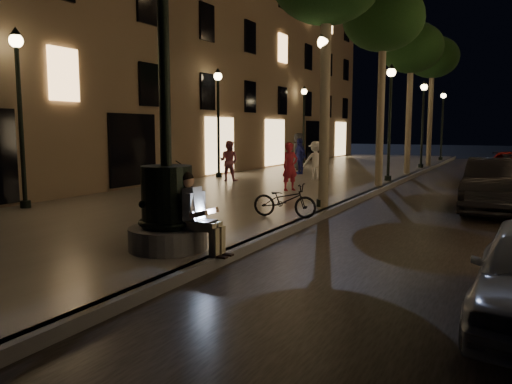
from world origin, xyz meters
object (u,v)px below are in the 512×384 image
Objects in this scene: lamp_curb_b at (390,107)px; lamp_left_b at (218,109)px; car_second at (497,185)px; pedestrian_pink at (229,161)px; seated_man_laptop at (196,211)px; lamp_left_a at (19,95)px; pedestrian_dark at (299,152)px; lamp_curb_a at (323,96)px; lamp_curb_d at (443,116)px; fountain_lamppost at (167,193)px; pedestrian_blue at (300,156)px; tree_far at (433,58)px; car_rear at (510,169)px; tree_second at (383,20)px; lamp_curb_c at (423,113)px; pedestrian_red at (290,166)px; stroller at (170,181)px; bicycle at (285,200)px; lamp_left_c at (304,115)px; pedestrian_white at (316,161)px; tree_third at (411,49)px.

lamp_curb_b is 7.38m from lamp_left_b.
pedestrian_pink reaches higher than car_second.
seated_man_laptop is 0.29× the size of lamp_left_a.
pedestrian_dark is at bearing 72.43° from lamp_left_b.
lamp_curb_a is 24.00m from lamp_curb_d.
fountain_lamppost is 15.66m from pedestrian_blue.
car_second is at bearing -74.69° from tree_far.
car_rear is 2.72× the size of pedestrian_pink.
tree_second reaches higher than lamp_curb_a.
tree_far is at bearing 105.75° from car_second.
lamp_curb_c is 2.84× the size of pedestrian_red.
lamp_curb_a reaches higher than pedestrian_pink.
lamp_curb_a is 5.16m from stroller.
seated_man_laptop is 18.07m from pedestrian_dark.
tree_second is 1.54× the size of lamp_curb_a.
bicycle is (-0.20, -18.04, -2.62)m from lamp_curb_c.
pedestrian_pink is at bearing -150.65° from lamp_curb_b.
fountain_lamppost is at bearing 107.62° from pedestrian_pink.
car_rear is at bearing -47.89° from lamp_curb_c.
car_second is 2.66× the size of pedestrian_blue.
fountain_lamppost is 3.07× the size of pedestrian_red.
tree_second is at bearing -89.90° from tree_far.
lamp_curb_a is 5.59m from car_second.
tree_far is at bearing 99.76° from pedestrian_blue.
lamp_curb_b is 13.94m from lamp_left_a.
pedestrian_pink is at bearing 118.08° from seated_man_laptop.
lamp_left_a reaches higher than car_rear.
lamp_curb_d is 25.55m from stroller.
pedestrian_pink is (1.29, -1.27, -2.20)m from lamp_left_b.
lamp_left_b is 4.65m from pedestrian_blue.
tree_second is 8.04m from pedestrian_pink.
lamp_left_a is at bearing 151.56° from pedestrian_dark.
seated_man_laptop is 23.21m from lamp_left_c.
lamp_left_a is at bearing -63.84° from pedestrian_blue.
lamp_left_b is 12.16m from car_second.
tree_second is 6.14× the size of stroller.
tree_far is at bearing 89.75° from lamp_curb_a.
tree_second reaches higher than lamp_left_a.
lamp_curb_d is (-0.08, 6.00, -3.20)m from tree_far.
lamp_curb_a is 1.00× the size of lamp_left_b.
lamp_curb_c is 2.94× the size of pedestrian_white.
pedestrian_dark is at bearing 151.54° from pedestrian_blue.
lamp_curb_d is 2.80× the size of pedestrian_blue.
pedestrian_pink is (-5.81, -7.27, -5.10)m from tree_third.
lamp_curb_b reaches higher than pedestrian_red.
lamp_curb_c is at bearing -90.00° from lamp_curb_d.
lamp_curb_c reaches higher than pedestrian_dark.
stroller is (-3.73, 4.95, -0.41)m from fountain_lamppost.
fountain_lamppost is at bearing -38.66° from pedestrian_blue.
lamp_left_b is 6.13m from pedestrian_red.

